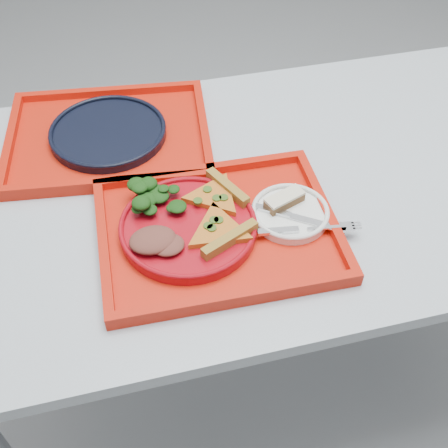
{
  "coord_description": "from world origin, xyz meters",
  "views": [
    {
      "loc": [
        -0.39,
        -0.83,
        1.55
      ],
      "look_at": [
        -0.22,
        -0.13,
        0.78
      ],
      "focal_mm": 45.0,
      "sensor_mm": 36.0,
      "label": 1
    }
  ],
  "objects": [
    {
      "name": "pizza_slice_b",
      "position": [
        -0.22,
        -0.06,
        0.79
      ],
      "size": [
        0.17,
        0.16,
        0.02
      ],
      "primitive_type": null,
      "rotation": [
        0.0,
        0.0,
        3.58
      ],
      "color": "orange",
      "rests_on": "dinner_plate"
    },
    {
      "name": "meat_portion",
      "position": [
        -0.35,
        -0.15,
        0.79
      ],
      "size": [
        0.09,
        0.07,
        0.03
      ],
      "primitive_type": "ellipsoid",
      "color": "brown",
      "rests_on": "dinner_plate"
    },
    {
      "name": "tray_main",
      "position": [
        -0.23,
        -0.13,
        0.76
      ],
      "size": [
        0.46,
        0.36,
        0.01
      ],
      "primitive_type": "cube",
      "rotation": [
        0.0,
        0.0,
        -0.03
      ],
      "color": "red",
      "rests_on": "table"
    },
    {
      "name": "tray_far",
      "position": [
        -0.4,
        0.21,
        0.76
      ],
      "size": [
        0.49,
        0.4,
        0.01
      ],
      "primitive_type": "cube",
      "rotation": [
        0.0,
        0.0,
        -0.12
      ],
      "color": "red",
      "rests_on": "table"
    },
    {
      "name": "fork",
      "position": [
        -0.07,
        -0.18,
        0.78
      ],
      "size": [
        0.19,
        0.05,
        0.01
      ],
      "primitive_type": "cube",
      "rotation": [
        0.0,
        0.0,
        -0.15
      ],
      "color": "silver",
      "rests_on": "side_plate"
    },
    {
      "name": "side_plate",
      "position": [
        -0.08,
        -0.13,
        0.77
      ],
      "size": [
        0.15,
        0.15,
        0.01
      ],
      "primitive_type": "cylinder",
      "color": "white",
      "rests_on": "tray_main"
    },
    {
      "name": "knife",
      "position": [
        -0.07,
        -0.15,
        0.78
      ],
      "size": [
        0.16,
        0.12,
        0.01
      ],
      "primitive_type": "cube",
      "rotation": [
        0.0,
        0.0,
        -0.6
      ],
      "color": "silver",
      "rests_on": "side_plate"
    },
    {
      "name": "table",
      "position": [
        0.0,
        0.0,
        0.68
      ],
      "size": [
        1.6,
        0.8,
        0.75
      ],
      "color": "#9FA8B3",
      "rests_on": "ground"
    },
    {
      "name": "pizza_slice_a",
      "position": [
        -0.23,
        -0.15,
        0.79
      ],
      "size": [
        0.17,
        0.18,
        0.02
      ],
      "primitive_type": null,
      "rotation": [
        0.0,
        0.0,
        2.0
      ],
      "color": "orange",
      "rests_on": "dinner_plate"
    },
    {
      "name": "dinner_plate",
      "position": [
        -0.28,
        -0.12,
        0.77
      ],
      "size": [
        0.26,
        0.26,
        0.02
      ],
      "primitive_type": "cylinder",
      "color": "#9F0A15",
      "rests_on": "tray_main"
    },
    {
      "name": "navy_plate",
      "position": [
        -0.4,
        0.21,
        0.77
      ],
      "size": [
        0.26,
        0.26,
        0.02
      ],
      "primitive_type": "cylinder",
      "color": "black",
      "rests_on": "tray_far"
    },
    {
      "name": "salad_heap",
      "position": [
        -0.33,
        -0.05,
        0.8
      ],
      "size": [
        0.1,
        0.09,
        0.05
      ],
      "primitive_type": "ellipsoid",
      "color": "black",
      "rests_on": "dinner_plate"
    },
    {
      "name": "ground",
      "position": [
        0.0,
        0.0,
        0.0
      ],
      "size": [
        10.0,
        10.0,
        0.0
      ],
      "primitive_type": "plane",
      "color": "gray",
      "rests_on": "ground"
    },
    {
      "name": "dessert_bar",
      "position": [
        -0.09,
        -0.11,
        0.79
      ],
      "size": [
        0.09,
        0.06,
        0.02
      ],
      "rotation": [
        0.0,
        0.0,
        0.36
      ],
      "color": "#532E1B",
      "rests_on": "side_plate"
    }
  ]
}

